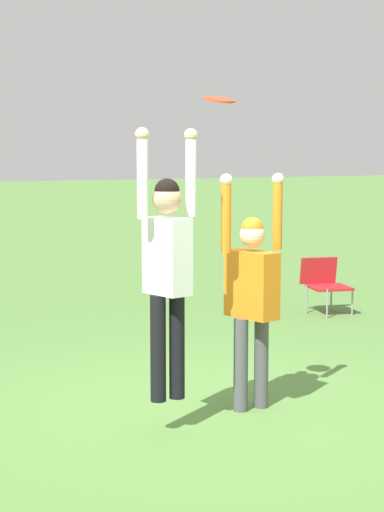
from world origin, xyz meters
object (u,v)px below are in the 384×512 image
Objects in this scene: person_jumping at (167,259)px; frisbee at (219,99)px; person_defending at (252,287)px; camping_chair_3 at (325,281)px.

frisbee is at bearing -103.62° from person_jumping.
frisbee is at bearing -77.57° from person_defending.
frisbee is at bearing 59.23° from camping_chair_3.
frisbee is 0.33× the size of camping_chair_3.
person_defending is 2.65× the size of camping_chair_3.
frisbee is (-0.45, -0.19, 1.51)m from person_defending.
person_jumping is at bearing -90.00° from person_defending.
camping_chair_3 is (4.25, 3.25, -0.91)m from person_jumping.
frisbee is (0.44, -0.03, 1.20)m from person_jumping.
camping_chair_3 is (3.36, 3.09, -0.60)m from person_defending.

